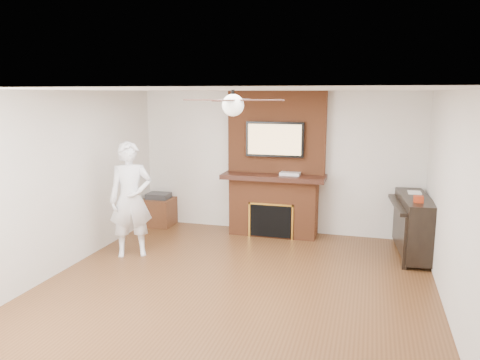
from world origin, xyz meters
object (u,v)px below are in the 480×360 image
(person, at_px, (131,199))
(piano, at_px, (414,224))
(fireplace, at_px, (275,178))
(side_table, at_px, (159,210))

(person, height_order, piano, person)
(fireplace, relative_size, side_table, 4.07)
(person, bearing_deg, fireplace, 13.66)
(fireplace, distance_m, side_table, 2.31)
(person, relative_size, piano, 1.21)
(fireplace, distance_m, piano, 2.39)
(side_table, xyz_separation_m, piano, (4.47, -0.48, 0.21))
(fireplace, height_order, person, fireplace)
(side_table, distance_m, piano, 4.51)
(fireplace, xyz_separation_m, side_table, (-2.20, -0.07, -0.71))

